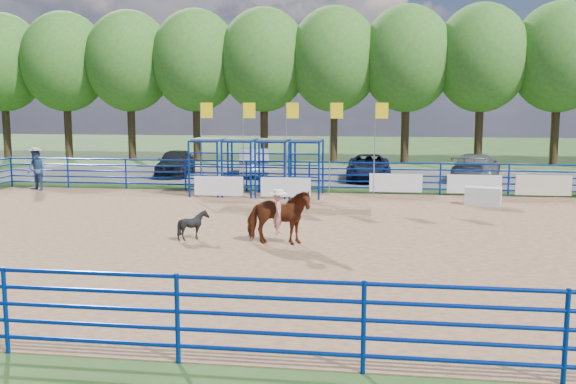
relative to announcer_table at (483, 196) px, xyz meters
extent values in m
plane|color=#325220|center=(-7.48, -7.21, -0.40)|extent=(120.00, 120.00, 0.00)
cube|color=#99704C|center=(-7.48, -7.21, -0.39)|extent=(30.00, 20.00, 0.02)
cube|color=slate|center=(-7.48, 9.79, -0.39)|extent=(40.00, 10.00, 0.01)
cube|color=silver|center=(0.00, 0.00, 0.00)|extent=(1.53, 0.97, 0.75)
imported|color=#5E2812|center=(-7.20, -8.35, 0.45)|extent=(1.98, 0.93, 1.66)
imported|color=#B2192E|center=(-7.20, -8.35, 1.18)|extent=(0.31, 0.46, 1.25)
cylinder|color=white|center=(-7.20, -8.35, 1.83)|extent=(0.54, 0.54, 0.12)
imported|color=black|center=(-9.90, -8.05, 0.08)|extent=(0.88, 0.80, 0.91)
imported|color=navy|center=(-20.49, 1.66, 0.61)|extent=(1.19, 1.10, 1.97)
cylinder|color=tan|center=(-20.49, 1.66, 1.59)|extent=(0.56, 0.56, 0.11)
imported|color=black|center=(-15.85, 8.63, 0.38)|extent=(2.33, 4.68, 1.53)
imported|color=gray|center=(-11.47, 9.52, 0.40)|extent=(2.64, 5.00, 1.57)
imported|color=black|center=(-4.80, 8.12, 0.31)|extent=(2.36, 5.02, 1.39)
imported|color=slate|center=(0.96, 8.73, 0.35)|extent=(3.46, 5.47, 1.48)
cube|color=white|center=(-11.28, 0.56, 0.15)|extent=(2.20, 0.04, 0.85)
cube|color=white|center=(-8.28, 0.56, 0.15)|extent=(2.20, 0.04, 0.85)
cube|color=white|center=(-3.48, 2.75, 0.15)|extent=(2.40, 0.04, 0.85)
cube|color=white|center=(0.02, 2.75, 0.15)|extent=(2.40, 0.04, 0.85)
cube|color=beige|center=(3.02, 2.75, 0.15)|extent=(2.40, 0.04, 0.90)
cylinder|color=#3F2B19|center=(-32.48, 18.79, 2.00)|extent=(0.56, 0.56, 4.80)
ellipsoid|color=#32611F|center=(-32.48, 18.79, 7.16)|extent=(6.40, 6.40, 7.36)
cylinder|color=#3F2B19|center=(-27.48, 18.79, 2.00)|extent=(0.56, 0.56, 4.80)
ellipsoid|color=#32611F|center=(-27.48, 18.79, 7.16)|extent=(6.40, 6.40, 7.36)
cylinder|color=#3F2B19|center=(-22.48, 18.79, 2.00)|extent=(0.56, 0.56, 4.80)
ellipsoid|color=#32611F|center=(-22.48, 18.79, 7.16)|extent=(6.40, 6.40, 7.36)
cylinder|color=#3F2B19|center=(-17.48, 18.79, 2.00)|extent=(0.56, 0.56, 4.80)
ellipsoid|color=#32611F|center=(-17.48, 18.79, 7.16)|extent=(6.40, 6.40, 7.36)
cylinder|color=#3F2B19|center=(-12.48, 18.79, 2.00)|extent=(0.56, 0.56, 4.80)
ellipsoid|color=#32611F|center=(-12.48, 18.79, 7.16)|extent=(6.40, 6.40, 7.36)
cylinder|color=#3F2B19|center=(-7.48, 18.79, 2.00)|extent=(0.56, 0.56, 4.80)
ellipsoid|color=#32611F|center=(-7.48, 18.79, 7.16)|extent=(6.40, 6.40, 7.36)
cylinder|color=#3F2B19|center=(-2.48, 18.79, 2.00)|extent=(0.56, 0.56, 4.80)
ellipsoid|color=#32611F|center=(-2.48, 18.79, 7.16)|extent=(6.40, 6.40, 7.36)
cylinder|color=#3F2B19|center=(2.52, 18.79, 2.00)|extent=(0.56, 0.56, 4.80)
ellipsoid|color=#32611F|center=(2.52, 18.79, 7.16)|extent=(6.40, 6.40, 7.36)
cylinder|color=#3F2B19|center=(7.52, 18.79, 2.00)|extent=(0.56, 0.56, 4.80)
ellipsoid|color=#32611F|center=(7.52, 18.79, 7.16)|extent=(6.40, 6.40, 7.36)
camera|label=1|loc=(-4.30, -26.86, 3.84)|focal=40.00mm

